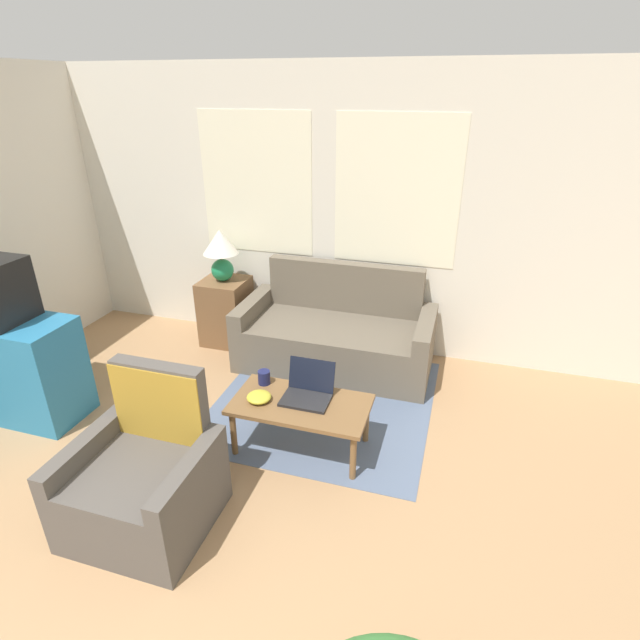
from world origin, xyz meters
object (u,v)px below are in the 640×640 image
object	(u,v)px
couch	(337,336)
table_lamp	(221,250)
armchair	(147,481)
snack_bowl	(259,397)
laptop	(308,390)
cup_navy	(264,377)
coffee_table	(301,408)

from	to	relation	value
couch	table_lamp	xyz separation A→B (m)	(-1.18, 0.10, 0.70)
armchair	snack_bowl	distance (m)	0.91
couch	laptop	xyz separation A→B (m)	(0.11, -1.19, 0.17)
cup_navy	table_lamp	bearing A→B (deg)	127.30
cup_navy	snack_bowl	size ratio (longest dim) A/B	0.61
couch	cup_navy	xyz separation A→B (m)	(-0.26, -1.11, 0.17)
cup_navy	laptop	bearing A→B (deg)	-11.79
coffee_table	snack_bowl	size ratio (longest dim) A/B	5.56
laptop	coffee_table	bearing A→B (deg)	-109.26
table_lamp	couch	bearing A→B (deg)	-4.89
table_lamp	snack_bowl	distance (m)	1.82
coffee_table	armchair	bearing A→B (deg)	-127.33
table_lamp	cup_navy	xyz separation A→B (m)	(0.92, -1.21, -0.53)
cup_navy	coffee_table	bearing A→B (deg)	-24.95
laptop	table_lamp	bearing A→B (deg)	135.03
cup_navy	armchair	bearing A→B (deg)	-107.63
laptop	couch	bearing A→B (deg)	95.18
coffee_table	snack_bowl	world-z (taller)	snack_bowl
table_lamp	snack_bowl	size ratio (longest dim) A/B	2.91
couch	laptop	distance (m)	1.21
armchair	cup_navy	world-z (taller)	armchair
armchair	snack_bowl	size ratio (longest dim) A/B	5.39
couch	cup_navy	bearing A→B (deg)	-103.11
table_lamp	laptop	distance (m)	1.90
coffee_table	laptop	xyz separation A→B (m)	(0.03, 0.08, 0.10)
couch	snack_bowl	xyz separation A→B (m)	(-0.21, -1.33, 0.14)
table_lamp	laptop	world-z (taller)	table_lamp
laptop	cup_navy	distance (m)	0.37
armchair	cup_navy	distance (m)	1.09
armchair	snack_bowl	bearing A→B (deg)	65.16
armchair	laptop	distance (m)	1.19
snack_bowl	laptop	bearing A→B (deg)	23.60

